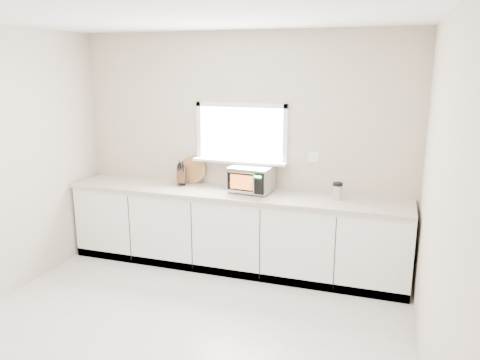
% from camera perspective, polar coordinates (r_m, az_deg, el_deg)
% --- Properties ---
extents(ground, '(4.00, 4.00, 0.00)m').
position_cam_1_polar(ground, '(4.26, -8.69, -19.39)').
color(ground, beige).
rests_on(ground, ground).
extents(back_wall, '(4.00, 0.17, 2.70)m').
position_cam_1_polar(back_wall, '(5.49, 0.22, 3.81)').
color(back_wall, '#B8AA92').
rests_on(back_wall, ground).
extents(cabinets, '(3.92, 0.60, 0.88)m').
position_cam_1_polar(cabinets, '(5.47, -0.77, -6.29)').
color(cabinets, white).
rests_on(cabinets, ground).
extents(countertop, '(3.92, 0.64, 0.04)m').
position_cam_1_polar(countertop, '(5.31, -0.82, -1.67)').
color(countertop, '#B5AD95').
rests_on(countertop, cabinets).
extents(microwave, '(0.48, 0.41, 0.29)m').
position_cam_1_polar(microwave, '(5.28, 1.39, 0.15)').
color(microwave, black).
rests_on(microwave, countertop).
extents(knife_block, '(0.16, 0.23, 0.30)m').
position_cam_1_polar(knife_block, '(5.64, -7.14, 0.71)').
color(knife_block, '#452918').
rests_on(knife_block, countertop).
extents(cutting_board, '(0.33, 0.08, 0.33)m').
position_cam_1_polar(cutting_board, '(5.71, -5.71, 1.28)').
color(cutting_board, '#A4703F').
rests_on(cutting_board, countertop).
extents(coffee_grinder, '(0.12, 0.12, 0.19)m').
position_cam_1_polar(coffee_grinder, '(5.10, 11.79, -1.32)').
color(coffee_grinder, '#B7B9BF').
rests_on(coffee_grinder, countertop).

